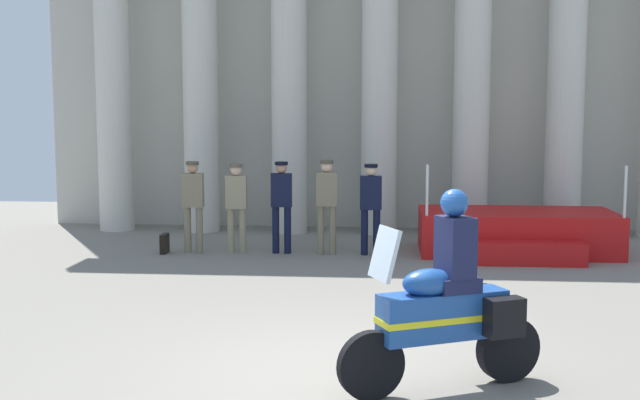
% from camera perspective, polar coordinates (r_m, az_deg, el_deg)
% --- Properties ---
extents(ground_plane, '(28.00, 28.00, 0.00)m').
position_cam_1_polar(ground_plane, '(8.04, 1.21, -12.43)').
color(ground_plane, gray).
extents(colonnade_backdrop, '(14.94, 1.60, 7.83)m').
position_cam_1_polar(colonnade_backdrop, '(17.15, 4.41, 11.16)').
color(colonnade_backdrop, beige).
rests_on(colonnade_backdrop, ground_plane).
extents(reviewing_stand, '(3.54, 2.25, 1.67)m').
position_cam_1_polar(reviewing_stand, '(14.80, 14.18, -2.36)').
color(reviewing_stand, '#B71414').
rests_on(reviewing_stand, ground_plane).
extents(officer_in_row_0, '(0.40, 0.25, 1.69)m').
position_cam_1_polar(officer_in_row_0, '(14.48, -9.26, 0.05)').
color(officer_in_row_0, '#7A7056').
rests_on(officer_in_row_0, ground_plane).
extents(officer_in_row_1, '(0.40, 0.25, 1.64)m').
position_cam_1_polar(officer_in_row_1, '(14.42, -6.13, -0.04)').
color(officer_in_row_1, gray).
rests_on(officer_in_row_1, ground_plane).
extents(officer_in_row_2, '(0.40, 0.25, 1.69)m').
position_cam_1_polar(officer_in_row_2, '(14.28, -2.83, 0.04)').
color(officer_in_row_2, black).
rests_on(officer_in_row_2, ground_plane).
extents(officer_in_row_3, '(0.40, 0.25, 1.72)m').
position_cam_1_polar(officer_in_row_3, '(14.16, 0.49, 0.07)').
color(officer_in_row_3, '#7A7056').
rests_on(officer_in_row_3, ground_plane).
extents(officer_in_row_4, '(0.40, 0.25, 1.66)m').
position_cam_1_polar(officer_in_row_4, '(14.12, 3.73, -0.12)').
color(officer_in_row_4, black).
rests_on(officer_in_row_4, ground_plane).
extents(motorcycle_with_rider, '(1.94, 1.09, 1.90)m').
position_cam_1_polar(motorcycle_with_rider, '(7.44, 9.44, -7.69)').
color(motorcycle_with_rider, black).
rests_on(motorcycle_with_rider, ground_plane).
extents(briefcase_on_ground, '(0.10, 0.32, 0.36)m').
position_cam_1_polar(briefcase_on_ground, '(14.66, -11.28, -3.14)').
color(briefcase_on_ground, black).
rests_on(briefcase_on_ground, ground_plane).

